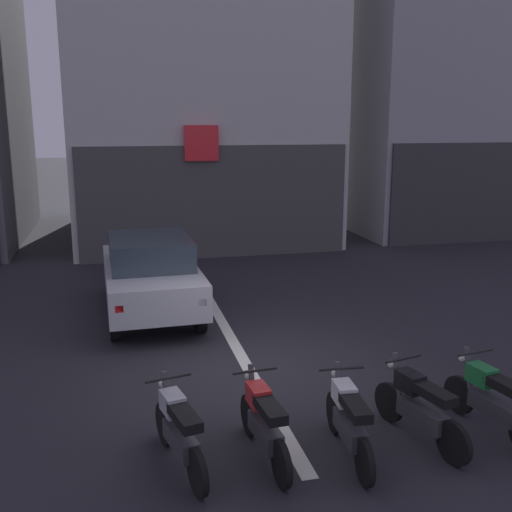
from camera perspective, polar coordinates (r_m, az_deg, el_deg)
The scene contains 10 objects.
ground_plane at distance 9.59m, azimuth -0.60°, elevation -10.96°, with size 120.00×120.00×0.00m, color #232328.
lane_centre_line at distance 15.19m, azimuth -5.67°, elevation -2.01°, with size 0.20×18.00×0.01m, color silver.
building_mid_block at distance 21.54m, azimuth -6.14°, elevation 16.79°, with size 8.02×9.34×10.83m.
building_far_right at distance 24.85m, azimuth 17.39°, elevation 20.71°, with size 8.11×8.74×15.09m.
car_silver_crossing_near at distance 12.17m, azimuth -10.05°, elevation -1.59°, with size 1.87×4.15×1.64m.
motorcycle_silver_row_leftmost at distance 7.06m, azimuth -7.39°, elevation -16.15°, with size 0.56×1.65×0.98m.
motorcycle_red_row_left_mid at distance 7.17m, azimuth 0.73°, elevation -15.55°, with size 0.55×1.67×0.98m.
motorcycle_white_row_centre at distance 7.30m, azimuth 8.83°, elevation -15.18°, with size 0.55×1.67×0.98m.
motorcycle_black_row_right_mid at distance 7.78m, azimuth 15.33°, elevation -13.65°, with size 0.57×1.64×0.98m.
motorcycle_green_row_rightmost at distance 8.25m, azimuth 21.55°, elevation -12.56°, with size 0.55×1.66×0.98m.
Camera 1 is at (-1.96, -8.56, 3.86)m, focal length 41.88 mm.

